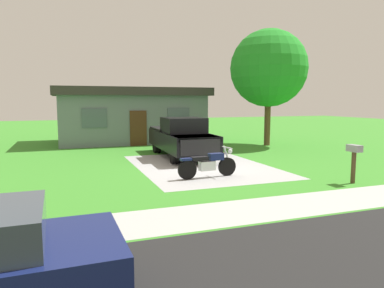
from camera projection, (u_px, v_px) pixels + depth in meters
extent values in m
plane|color=#3A8829|center=(202.00, 166.00, 14.73)|extent=(80.00, 80.00, 0.00)
cube|color=#A4A4A4|center=(202.00, 166.00, 14.73)|extent=(5.20, 7.28, 0.01)
cube|color=#ACACA7|center=(287.00, 206.00, 9.13)|extent=(36.00, 1.80, 0.01)
cylinder|color=black|center=(227.00, 167.00, 12.78)|extent=(0.67, 0.17, 0.66)
cylinder|color=black|center=(187.00, 170.00, 12.16)|extent=(0.67, 0.17, 0.66)
cube|color=silver|center=(207.00, 166.00, 12.45)|extent=(0.58, 0.30, 0.32)
cube|color=#141E51|center=(216.00, 157.00, 12.55)|extent=(0.54, 0.30, 0.24)
cube|color=black|center=(199.00, 158.00, 12.29)|extent=(0.62, 0.32, 0.12)
cube|color=#141E51|center=(187.00, 159.00, 12.11)|extent=(0.49, 0.23, 0.08)
cylinder|color=silver|center=(227.00, 156.00, 12.74)|extent=(0.33, 0.08, 0.77)
cylinder|color=silver|center=(227.00, 148.00, 12.70)|extent=(0.09, 0.70, 0.04)
sphere|color=silver|center=(230.00, 151.00, 12.77)|extent=(0.16, 0.16, 0.16)
cylinder|color=black|center=(210.00, 152.00, 15.70)|extent=(0.33, 0.85, 0.84)
cylinder|color=black|center=(175.00, 154.00, 15.20)|extent=(0.33, 0.85, 0.84)
cylinder|color=black|center=(187.00, 143.00, 19.01)|extent=(0.33, 0.85, 0.84)
cylinder|color=black|center=(157.00, 145.00, 18.50)|extent=(0.33, 0.85, 0.84)
cube|color=black|center=(181.00, 140.00, 17.10)|extent=(2.18, 5.66, 0.80)
cube|color=black|center=(193.00, 138.00, 15.32)|extent=(1.96, 1.96, 0.20)
cube|color=black|center=(183.00, 125.00, 16.64)|extent=(1.86, 1.96, 0.70)
cube|color=#3F4C56|center=(189.00, 128.00, 15.89)|extent=(1.70, 0.22, 0.60)
cube|color=black|center=(173.00, 132.00, 18.54)|extent=(1.98, 2.46, 0.50)
cube|color=black|center=(200.00, 147.00, 14.48)|extent=(1.70, 0.16, 0.64)
cylinder|color=black|center=(52.00, 259.00, 5.34)|extent=(0.64, 0.23, 0.64)
cube|color=#4C3823|center=(353.00, 167.00, 11.58)|extent=(0.10, 0.10, 1.10)
cube|color=gray|center=(354.00, 148.00, 11.50)|extent=(0.26, 0.48, 0.22)
cylinder|color=brown|center=(267.00, 120.00, 21.50)|extent=(0.36, 0.36, 3.00)
sphere|color=#249127|center=(269.00, 68.00, 21.13)|extent=(4.56, 4.56, 4.56)
cube|color=slate|center=(131.00, 119.00, 23.58)|extent=(9.00, 5.00, 3.00)
cube|color=#383333|center=(130.00, 92.00, 23.37)|extent=(9.60, 5.60, 0.50)
cube|color=#4C2D19|center=(138.00, 128.00, 21.27)|extent=(1.00, 0.08, 2.10)
cube|color=#4C5966|center=(94.00, 118.00, 20.34)|extent=(1.40, 0.06, 1.10)
cube|color=#4C5966|center=(179.00, 117.00, 22.05)|extent=(1.40, 0.06, 1.10)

